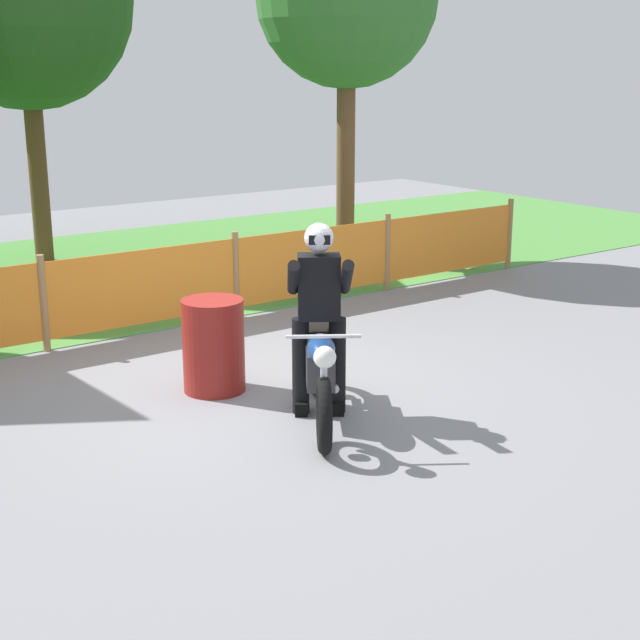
% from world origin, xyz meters
% --- Properties ---
extents(ground, '(24.00, 24.00, 0.02)m').
position_xyz_m(ground, '(0.00, 0.00, -0.01)').
color(ground, gray).
extents(grass_verge, '(24.00, 6.52, 0.01)m').
position_xyz_m(grass_verge, '(0.00, 5.73, 0.01)').
color(grass_verge, '#4C8C3D').
rests_on(grass_verge, ground).
extents(barrier_fence, '(11.90, 0.08, 1.05)m').
position_xyz_m(barrier_fence, '(-0.00, 2.47, 0.54)').
color(barrier_fence, '#997547').
rests_on(barrier_fence, ground).
extents(tree_near_right, '(3.14, 3.14, 5.43)m').
position_xyz_m(tree_near_right, '(0.45, 7.05, 3.84)').
color(tree_near_right, brown).
rests_on(tree_near_right, ground).
extents(motorcycle_lead, '(1.18, 1.73, 0.95)m').
position_xyz_m(motorcycle_lead, '(0.01, -0.89, 0.46)').
color(motorcycle_lead, black).
rests_on(motorcycle_lead, ground).
extents(rider_lead, '(0.72, 0.79, 1.69)m').
position_xyz_m(rider_lead, '(0.13, -0.71, 0.95)').
color(rider_lead, black).
rests_on(rider_lead, ground).
extents(oil_drum, '(0.58, 0.58, 0.88)m').
position_xyz_m(oil_drum, '(-0.34, 0.33, 0.44)').
color(oil_drum, maroon).
rests_on(oil_drum, ground).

